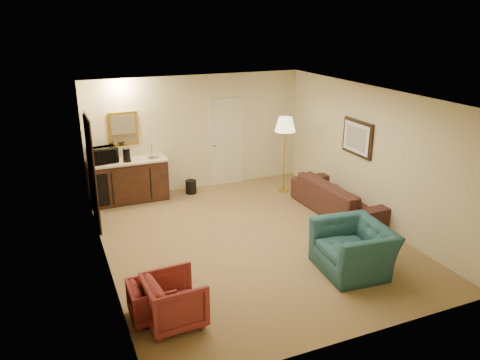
% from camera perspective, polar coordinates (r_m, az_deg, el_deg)
% --- Properties ---
extents(ground, '(6.00, 6.00, 0.00)m').
position_cam_1_polar(ground, '(8.52, 1.31, -7.25)').
color(ground, olive).
rests_on(ground, ground).
extents(room_walls, '(5.02, 6.01, 2.61)m').
position_cam_1_polar(room_walls, '(8.55, -1.31, 5.15)').
color(room_walls, beige).
rests_on(room_walls, ground).
extents(wetbar_cabinet, '(1.64, 0.58, 0.92)m').
position_cam_1_polar(wetbar_cabinet, '(10.33, -13.33, -0.10)').
color(wetbar_cabinet, '#3C2013').
rests_on(wetbar_cabinet, ground).
extents(sofa, '(0.76, 2.33, 0.90)m').
position_cam_1_polar(sofa, '(9.66, 12.06, -1.46)').
color(sofa, black).
rests_on(sofa, ground).
extents(teal_armchair, '(0.85, 1.22, 1.01)m').
position_cam_1_polar(teal_armchair, '(7.56, 13.72, -7.23)').
color(teal_armchair, '#1F484E').
rests_on(teal_armchair, ground).
extents(rose_chair_near, '(0.53, 0.57, 0.58)m').
position_cam_1_polar(rose_chair_near, '(6.48, -10.71, -14.00)').
color(rose_chair_near, maroon).
rests_on(rose_chair_near, ground).
extents(rose_chair_far, '(0.71, 0.75, 0.74)m').
position_cam_1_polar(rose_chair_far, '(6.30, -8.01, -14.07)').
color(rose_chair_far, maroon).
rests_on(rose_chair_far, ground).
extents(coffee_table, '(0.84, 0.61, 0.45)m').
position_cam_1_polar(coffee_table, '(8.60, 12.93, -5.82)').
color(coffee_table, black).
rests_on(coffee_table, ground).
extents(floor_lamp, '(0.53, 0.53, 1.73)m').
position_cam_1_polar(floor_lamp, '(10.56, 5.41, 3.08)').
color(floor_lamp, gold).
rests_on(floor_lamp, ground).
extents(waste_bin, '(0.27, 0.27, 0.31)m').
position_cam_1_polar(waste_bin, '(10.65, -5.99, -0.83)').
color(waste_bin, black).
rests_on(waste_bin, ground).
extents(microwave, '(0.62, 0.41, 0.39)m').
position_cam_1_polar(microwave, '(10.13, -16.45, 3.10)').
color(microwave, black).
rests_on(microwave, wetbar_cabinet).
extents(coffee_maker, '(0.19, 0.19, 0.29)m').
position_cam_1_polar(coffee_maker, '(10.07, -13.65, 2.97)').
color(coffee_maker, black).
rests_on(coffee_maker, wetbar_cabinet).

